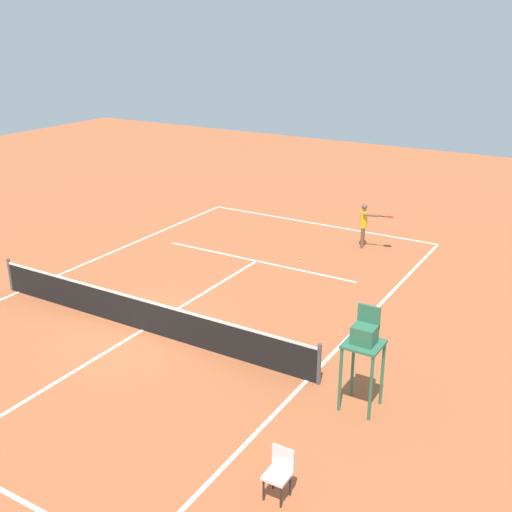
{
  "coord_description": "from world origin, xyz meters",
  "views": [
    {
      "loc": [
        -10.67,
        11.73,
        8.06
      ],
      "look_at": [
        -0.81,
        -4.82,
        0.8
      ],
      "focal_mm": 43.81,
      "sensor_mm": 36.0,
      "label": 1
    }
  ],
  "objects": [
    {
      "name": "tennis_net",
      "position": [
        0.0,
        0.0,
        0.5
      ],
      "size": [
        10.9,
        0.1,
        1.07
      ],
      "color": "#4C4C51",
      "rests_on": "ground"
    },
    {
      "name": "ground_plane",
      "position": [
        0.0,
        0.0,
        0.0
      ],
      "size": [
        60.0,
        60.0,
        0.0
      ],
      "primitive_type": "plane",
      "color": "#AD5933"
    },
    {
      "name": "court_lines",
      "position": [
        0.0,
        0.0,
        0.0
      ],
      "size": [
        10.3,
        22.74,
        0.01
      ],
      "color": "white",
      "rests_on": "ground"
    },
    {
      "name": "player_serving",
      "position": [
        -2.75,
        -9.56,
        1.02
      ],
      "size": [
        1.32,
        0.45,
        1.71
      ],
      "rotation": [
        0.0,
        0.0,
        1.78
      ],
      "color": "brown",
      "rests_on": "ground"
    },
    {
      "name": "umpire_chair",
      "position": [
        -6.59,
        0.36,
        1.61
      ],
      "size": [
        0.8,
        0.8,
        2.41
      ],
      "color": "#2D6B4C",
      "rests_on": "ground"
    },
    {
      "name": "tennis_ball",
      "position": [
        -1.25,
        -7.22,
        0.03
      ],
      "size": [
        0.07,
        0.07,
        0.07
      ],
      "primitive_type": "sphere",
      "color": "#CCE033",
      "rests_on": "ground"
    },
    {
      "name": "courtside_chair_near",
      "position": [
        -6.38,
        3.73,
        0.53
      ],
      "size": [
        0.44,
        0.46,
        0.95
      ],
      "color": "#262626",
      "rests_on": "ground"
    }
  ]
}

